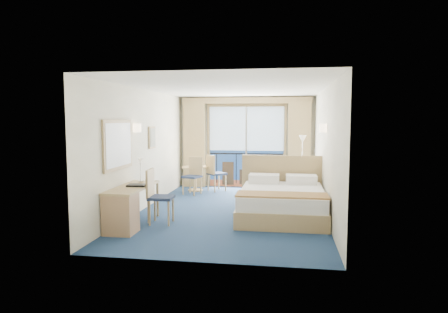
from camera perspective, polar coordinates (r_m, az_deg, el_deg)
floor at (r=8.96m, az=1.10°, el=-7.77°), size 6.50×6.50×0.00m
room_walls at (r=8.73m, az=1.12°, el=3.68°), size 4.04×6.54×2.72m
balcony_door at (r=11.95m, az=3.16°, el=1.08°), size 2.36×0.03×2.52m
curtain_left at (r=12.05m, az=-4.23°, el=1.73°), size 0.65×0.22×2.55m
curtain_right at (r=11.74m, az=10.68°, el=1.56°), size 0.65×0.22×2.55m
pelmet at (r=11.81m, az=3.18°, el=7.99°), size 3.80×0.25×0.18m
mirror at (r=7.82m, az=-14.89°, el=1.64°), size 0.05×1.25×0.95m
wall_print at (r=9.63m, az=-10.23°, el=2.69°), size 0.04×0.42×0.52m
sconce_left at (r=8.63m, az=-12.34°, el=4.02°), size 0.18×0.18×0.18m
sconce_right at (r=8.53m, az=14.04°, el=3.97°), size 0.18×0.18×0.18m
bed at (r=8.45m, az=8.29°, el=-6.30°), size 1.90×2.26×1.20m
nightstand at (r=10.07m, az=12.05°, el=-4.68°), size 0.46×0.44×0.60m
phone at (r=9.98m, az=11.94°, el=-2.82°), size 0.18×0.15×0.07m
armchair at (r=10.12m, az=9.79°, el=-4.24°), size 1.02×1.03×0.72m
floor_lamp at (r=10.90m, az=11.14°, el=0.95°), size 0.22×0.22×1.60m
desk at (r=7.49m, az=-14.17°, el=-7.25°), size 0.55×1.61×0.76m
desk_chair at (r=7.90m, az=-9.61°, el=-5.15°), size 0.49×0.48×1.07m
folder at (r=7.82m, az=-12.34°, el=-4.03°), size 0.38×0.30×0.03m
desk_lamp at (r=8.20m, az=-11.86°, el=-1.22°), size 0.13×0.13×0.47m
round_table at (r=11.40m, az=-4.13°, el=-2.28°), size 0.76×0.76×0.69m
table_chair_a at (r=11.27m, az=-1.42°, el=-2.05°), size 0.63×0.63×1.03m
table_chair_b at (r=10.89m, az=-4.36°, el=-2.39°), size 0.55×0.56×1.01m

